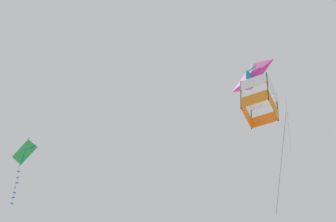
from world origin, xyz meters
TOP-DOWN VIEW (x-y plane):
  - kite_box_near_right at (-3.81, -3.19)m, footprint 2.09×1.81m
  - kite_diamond_mid_left at (7.06, 7.78)m, footprint 1.22×1.60m
  - kite_delta_near_left at (2.04, -4.90)m, footprint 3.30×2.81m

SIDE VIEW (x-z plane):
  - kite_box_near_right at x=-3.81m, z-range 25.72..32.54m
  - kite_diamond_mid_left at x=7.06m, z-range 31.15..35.89m
  - kite_delta_near_left at x=2.04m, z-range 32.36..39.99m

